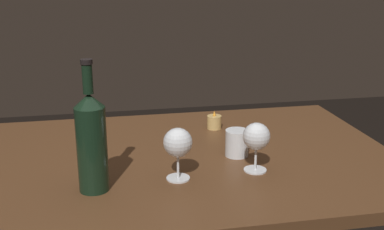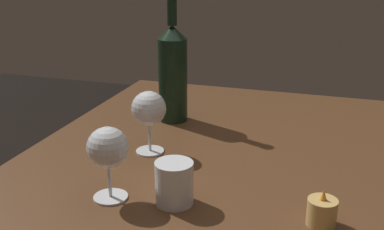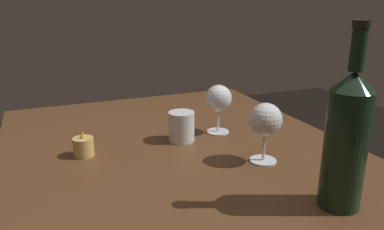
{
  "view_description": "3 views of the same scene",
  "coord_description": "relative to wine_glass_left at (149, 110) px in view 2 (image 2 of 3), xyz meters",
  "views": [
    {
      "loc": [
        -0.26,
        -1.38,
        1.31
      ],
      "look_at": [
        0.02,
        0.03,
        0.86
      ],
      "focal_mm": 45.45,
      "sensor_mm": 36.0,
      "label": 1
    },
    {
      "loc": [
        0.9,
        0.24,
        1.19
      ],
      "look_at": [
        0.02,
        -0.04,
        0.87
      ],
      "focal_mm": 44.8,
      "sensor_mm": 36.0,
      "label": 2
    },
    {
      "loc": [
        -0.77,
        0.31,
        1.13
      ],
      "look_at": [
        -0.0,
        0.0,
        0.86
      ],
      "focal_mm": 35.04,
      "sensor_mm": 36.0,
      "label": 3
    }
  ],
  "objects": [
    {
      "name": "wine_bottle",
      "position": [
        -0.23,
        -0.02,
        0.03
      ],
      "size": [
        0.08,
        0.08,
        0.35
      ],
      "color": "black",
      "rests_on": "dining_table"
    },
    {
      "name": "dining_table",
      "position": [
        0.06,
        0.17,
        -0.19
      ],
      "size": [
        1.3,
        0.9,
        0.74
      ],
      "color": "#56351E",
      "rests_on": "ground"
    },
    {
      "name": "wine_glass_right",
      "position": [
        0.23,
        0.01,
        -0.0
      ],
      "size": [
        0.08,
        0.08,
        0.14
      ],
      "color": "white",
      "rests_on": "dining_table"
    },
    {
      "name": "water_tumbler",
      "position": [
        0.21,
        0.14,
        -0.07
      ],
      "size": [
        0.07,
        0.07,
        0.08
      ],
      "color": "white",
      "rests_on": "dining_table"
    },
    {
      "name": "votive_candle",
      "position": [
        0.2,
        0.4,
        -0.08
      ],
      "size": [
        0.05,
        0.05,
        0.07
      ],
      "color": "#DBB266",
      "rests_on": "dining_table"
    },
    {
      "name": "wine_glass_left",
      "position": [
        0.0,
        0.0,
        0.0
      ],
      "size": [
        0.08,
        0.08,
        0.15
      ],
      "color": "white",
      "rests_on": "dining_table"
    }
  ]
}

